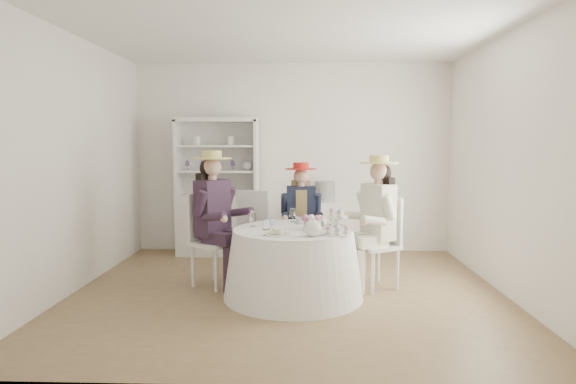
{
  "coord_description": "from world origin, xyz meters",
  "views": [
    {
      "loc": [
        0.17,
        -4.96,
        1.56
      ],
      "look_at": [
        0.0,
        0.1,
        1.05
      ],
      "focal_mm": 30.0,
      "sensor_mm": 36.0,
      "label": 1
    }
  ],
  "objects": [
    {
      "name": "hatbox",
      "position": [
        0.46,
        1.75,
        0.89
      ],
      "size": [
        0.37,
        0.37,
        0.28
      ],
      "primitive_type": "cylinder",
      "rotation": [
        0.0,
        0.0,
        0.38
      ],
      "color": "black",
      "rests_on": "side_table"
    },
    {
      "name": "side_table",
      "position": [
        0.46,
        1.75,
        0.38
      ],
      "size": [
        0.51,
        0.51,
        0.75
      ],
      "primitive_type": "cube",
      "rotation": [
        0.0,
        0.0,
        0.06
      ],
      "color": "silver",
      "rests_on": "ground"
    },
    {
      "name": "wall_back",
      "position": [
        0.0,
        2.0,
        1.35
      ],
      "size": [
        4.5,
        0.0,
        4.5
      ],
      "primitive_type": "plane",
      "rotation": [
        1.57,
        0.0,
        0.0
      ],
      "color": "white",
      "rests_on": "ground"
    },
    {
      "name": "cupcake_stand",
      "position": [
        0.49,
        -0.45,
        0.79
      ],
      "size": [
        0.26,
        0.26,
        0.24
      ],
      "rotation": [
        0.0,
        0.0,
        -0.39
      ],
      "color": "white",
      "rests_on": "tea_table"
    },
    {
      "name": "ceiling",
      "position": [
        0.0,
        0.0,
        2.7
      ],
      "size": [
        4.5,
        4.5,
        0.0
      ],
      "primitive_type": "plane",
      "rotation": [
        3.14,
        0.0,
        0.0
      ],
      "color": "white",
      "rests_on": "wall_back"
    },
    {
      "name": "wall_front",
      "position": [
        0.0,
        -2.0,
        1.35
      ],
      "size": [
        4.5,
        0.0,
        4.5
      ],
      "primitive_type": "plane",
      "rotation": [
        -1.57,
        0.0,
        0.0
      ],
      "color": "white",
      "rests_on": "ground"
    },
    {
      "name": "flower_arrangement",
      "position": [
        0.29,
        -0.2,
        0.8
      ],
      "size": [
        0.21,
        0.21,
        0.08
      ],
      "rotation": [
        0.0,
        0.0,
        0.03
      ],
      "color": "#CC6696",
      "rests_on": "tea_table"
    },
    {
      "name": "spare_chair",
      "position": [
        -0.43,
        0.85,
        0.54
      ],
      "size": [
        0.48,
        0.48,
        1.0
      ],
      "rotation": [
        0.0,
        0.0,
        2.95
      ],
      "color": "silver",
      "rests_on": "ground"
    },
    {
      "name": "guest_right",
      "position": [
        0.94,
        0.15,
        0.81
      ],
      "size": [
        0.61,
        0.56,
        1.44
      ],
      "rotation": [
        0.0,
        0.0,
        -1.06
      ],
      "color": "silver",
      "rests_on": "ground"
    },
    {
      "name": "teacup_c",
      "position": [
        0.32,
        -0.0,
        0.73
      ],
      "size": [
        0.08,
        0.08,
        0.06
      ],
      "primitive_type": "imported",
      "rotation": [
        0.0,
        0.0,
        0.04
      ],
      "color": "white",
      "rests_on": "tea_table"
    },
    {
      "name": "flower_bowl",
      "position": [
        0.3,
        -0.17,
        0.73
      ],
      "size": [
        0.28,
        0.28,
        0.05
      ],
      "primitive_type": "imported",
      "rotation": [
        0.0,
        0.0,
        -0.39
      ],
      "color": "white",
      "rests_on": "tea_table"
    },
    {
      "name": "table_teapot",
      "position": [
        0.26,
        -0.54,
        0.78
      ],
      "size": [
        0.24,
        0.17,
        0.18
      ],
      "rotation": [
        0.0,
        0.0,
        0.24
      ],
      "color": "white",
      "rests_on": "tea_table"
    },
    {
      "name": "hutch",
      "position": [
        -1.04,
        1.72,
        0.68
      ],
      "size": [
        1.25,
        0.73,
        1.91
      ],
      "rotation": [
        0.0,
        0.0,
        0.28
      ],
      "color": "silver",
      "rests_on": "ground"
    },
    {
      "name": "guest_mid",
      "position": [
        0.13,
        0.77,
        0.76
      ],
      "size": [
        0.49,
        0.51,
        1.33
      ],
      "rotation": [
        0.0,
        0.0,
        0.06
      ],
      "color": "silver",
      "rests_on": "ground"
    },
    {
      "name": "tea_table",
      "position": [
        0.06,
        -0.16,
        0.35
      ],
      "size": [
        1.42,
        1.42,
        0.7
      ],
      "rotation": [
        0.0,
        0.0,
        -0.08
      ],
      "color": "white",
      "rests_on": "ground"
    },
    {
      "name": "teacup_a",
      "position": [
        -0.18,
        -0.0,
        0.74
      ],
      "size": [
        0.12,
        0.12,
        0.07
      ],
      "primitive_type": "imported",
      "rotation": [
        0.0,
        0.0,
        -0.35
      ],
      "color": "white",
      "rests_on": "tea_table"
    },
    {
      "name": "teacup_b",
      "position": [
        0.11,
        0.15,
        0.73
      ],
      "size": [
        0.09,
        0.09,
        0.07
      ],
      "primitive_type": "imported",
      "rotation": [
        0.0,
        0.0,
        0.29
      ],
      "color": "white",
      "rests_on": "tea_table"
    },
    {
      "name": "wall_right",
      "position": [
        2.25,
        0.0,
        1.35
      ],
      "size": [
        0.0,
        4.5,
        4.5
      ],
      "primitive_type": "plane",
      "rotation": [
        1.57,
        0.0,
        -1.57
      ],
      "color": "white",
      "rests_on": "ground"
    },
    {
      "name": "wall_left",
      "position": [
        -2.25,
        0.0,
        1.35
      ],
      "size": [
        0.0,
        4.5,
        4.5
      ],
      "primitive_type": "plane",
      "rotation": [
        1.57,
        0.0,
        1.57
      ],
      "color": "white",
      "rests_on": "ground"
    },
    {
      "name": "ground",
      "position": [
        0.0,
        0.0,
        0.0
      ],
      "size": [
        4.5,
        4.5,
        0.0
      ],
      "primitive_type": "plane",
      "color": "brown",
      "rests_on": "ground"
    },
    {
      "name": "guest_left",
      "position": [
        -0.8,
        0.19,
        0.84
      ],
      "size": [
        0.64,
        0.59,
        1.49
      ],
      "rotation": [
        0.0,
        0.0,
        1.01
      ],
      "color": "silver",
      "rests_on": "ground"
    },
    {
      "name": "stemware_set",
      "position": [
        0.06,
        -0.16,
        0.78
      ],
      "size": [
        0.92,
        0.89,
        0.15
      ],
      "color": "white",
      "rests_on": "tea_table"
    },
    {
      "name": "sandwich_plate",
      "position": [
        -0.08,
        -0.5,
        0.72
      ],
      "size": [
        0.25,
        0.25,
        0.05
      ],
      "rotation": [
        0.0,
        0.0,
        0.09
      ],
      "color": "white",
      "rests_on": "tea_table"
    }
  ]
}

